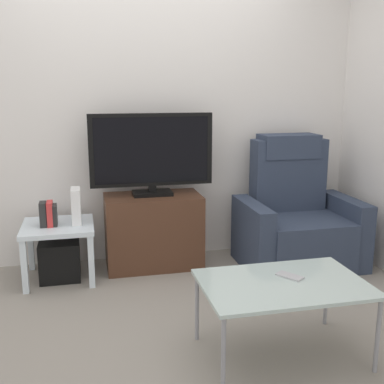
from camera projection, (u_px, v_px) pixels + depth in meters
name	position (u px, v px, depth m)	size (l,w,h in m)	color
ground_plane	(170.00, 310.00, 3.21)	(6.40, 6.40, 0.00)	gray
wall_back	(144.00, 109.00, 4.01)	(6.40, 0.06, 2.60)	silver
tv_stand	(153.00, 231.00, 3.96)	(0.79, 0.44, 0.61)	#4C2D1E
television	(152.00, 152.00, 3.84)	(1.00, 0.20, 0.67)	black
recliner_armchair	(296.00, 220.00, 4.03)	(0.98, 0.78, 1.08)	#2D384C
side_table	(58.00, 233.00, 3.68)	(0.54, 0.54, 0.44)	silver
subwoofer_box	(60.00, 259.00, 3.73)	(0.31, 0.31, 0.31)	black
book_leftmost	(43.00, 214.00, 3.61)	(0.05, 0.12, 0.19)	#262626
book_middle	(50.00, 214.00, 3.62)	(0.04, 0.14, 0.19)	red
book_rightmost	(55.00, 215.00, 3.63)	(0.03, 0.12, 0.16)	#262626
game_console	(76.00, 206.00, 3.68)	(0.07, 0.20, 0.27)	white
coffee_table	(283.00, 287.00, 2.60)	(0.90, 0.60, 0.44)	#B2C6C1
cell_phone	(290.00, 276.00, 2.66)	(0.07, 0.15, 0.01)	#B7B7BC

